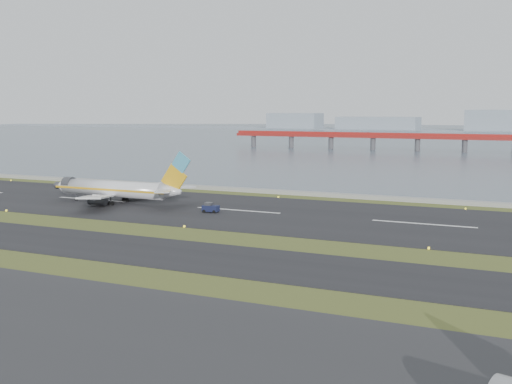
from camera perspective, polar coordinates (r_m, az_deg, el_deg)
ground at (r=114.83m, az=-8.34°, el=-3.77°), size 1000.00×1000.00×0.00m
taxiway_strip at (r=105.22m, az=-11.95°, el=-4.85°), size 1000.00×18.00×0.10m
runway_strip at (r=140.43m, az=-1.60°, el=-1.65°), size 1000.00×45.00×0.10m
seawall at (r=167.45m, az=3.00°, el=-0.05°), size 1000.00×2.50×1.00m
bay_water at (r=557.88m, az=18.68°, el=4.68°), size 1400.00×800.00×1.30m
red_pier at (r=346.85m, az=18.08°, el=4.54°), size 260.00×5.00×10.20m
far_shoreline at (r=715.79m, az=21.25°, el=5.56°), size 1400.00×80.00×60.50m
airliner at (r=153.35m, az=-12.18°, el=0.23°), size 38.52×32.89×12.80m
pushback_tug at (r=137.74m, az=-4.07°, el=-1.41°), size 3.59×2.28×2.21m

